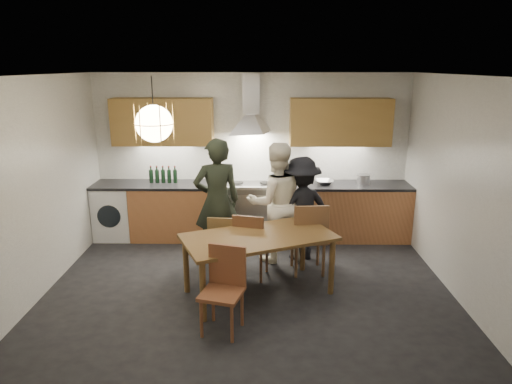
{
  "coord_description": "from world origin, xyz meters",
  "views": [
    {
      "loc": [
        0.15,
        -5.0,
        2.71
      ],
      "look_at": [
        0.09,
        0.4,
        1.2
      ],
      "focal_mm": 32.0,
      "sensor_mm": 36.0,
      "label": 1
    }
  ],
  "objects_px": {
    "person_mid": "(276,203)",
    "person_right": "(301,209)",
    "wine_bottles": "(163,174)",
    "dining_table": "(259,242)",
    "chair_back_left": "(224,242)",
    "chair_front": "(224,283)",
    "mixing_bowl": "(324,182)",
    "stock_pot": "(363,180)",
    "person_left": "(217,201)"
  },
  "relations": [
    {
      "from": "person_mid",
      "to": "person_right",
      "type": "relative_size",
      "value": 1.14
    },
    {
      "from": "person_right",
      "to": "wine_bottles",
      "type": "height_order",
      "value": "person_right"
    },
    {
      "from": "person_mid",
      "to": "dining_table",
      "type": "bearing_deg",
      "value": 64.75
    },
    {
      "from": "dining_table",
      "to": "chair_back_left",
      "type": "bearing_deg",
      "value": 110.43
    },
    {
      "from": "chair_front",
      "to": "wine_bottles",
      "type": "relative_size",
      "value": 2.02
    },
    {
      "from": "mixing_bowl",
      "to": "stock_pot",
      "type": "height_order",
      "value": "stock_pot"
    },
    {
      "from": "chair_front",
      "to": "stock_pot",
      "type": "bearing_deg",
      "value": 68.82
    },
    {
      "from": "person_right",
      "to": "dining_table",
      "type": "bearing_deg",
      "value": 36.03
    },
    {
      "from": "dining_table",
      "to": "chair_back_left",
      "type": "distance_m",
      "value": 0.69
    },
    {
      "from": "person_left",
      "to": "wine_bottles",
      "type": "height_order",
      "value": "person_left"
    },
    {
      "from": "mixing_bowl",
      "to": "person_mid",
      "type": "bearing_deg",
      "value": -132.76
    },
    {
      "from": "chair_front",
      "to": "mixing_bowl",
      "type": "relative_size",
      "value": 3.18
    },
    {
      "from": "person_left",
      "to": "stock_pot",
      "type": "distance_m",
      "value": 2.41
    },
    {
      "from": "dining_table",
      "to": "chair_front",
      "type": "relative_size",
      "value": 2.19
    },
    {
      "from": "person_left",
      "to": "person_mid",
      "type": "relative_size",
      "value": 1.04
    },
    {
      "from": "chair_front",
      "to": "person_left",
      "type": "bearing_deg",
      "value": 113.19
    },
    {
      "from": "person_right",
      "to": "mixing_bowl",
      "type": "distance_m",
      "value": 0.93
    },
    {
      "from": "person_left",
      "to": "mixing_bowl",
      "type": "xyz_separation_m",
      "value": [
        1.6,
        0.91,
        0.05
      ]
    },
    {
      "from": "person_left",
      "to": "person_mid",
      "type": "distance_m",
      "value": 0.82
    },
    {
      "from": "mixing_bowl",
      "to": "wine_bottles",
      "type": "relative_size",
      "value": 0.64
    },
    {
      "from": "dining_table",
      "to": "wine_bottles",
      "type": "bearing_deg",
      "value": 105.06
    },
    {
      "from": "mixing_bowl",
      "to": "stock_pot",
      "type": "bearing_deg",
      "value": 2.63
    },
    {
      "from": "chair_back_left",
      "to": "person_left",
      "type": "height_order",
      "value": "person_left"
    },
    {
      "from": "dining_table",
      "to": "mixing_bowl",
      "type": "bearing_deg",
      "value": 37.91
    },
    {
      "from": "stock_pot",
      "to": "chair_front",
      "type": "bearing_deg",
      "value": -126.79
    },
    {
      "from": "chair_front",
      "to": "person_mid",
      "type": "distance_m",
      "value": 1.91
    },
    {
      "from": "chair_back_left",
      "to": "stock_pot",
      "type": "bearing_deg",
      "value": -139.96
    },
    {
      "from": "chair_back_left",
      "to": "stock_pot",
      "type": "distance_m",
      "value": 2.58
    },
    {
      "from": "dining_table",
      "to": "stock_pot",
      "type": "bearing_deg",
      "value": 25.73
    },
    {
      "from": "chair_back_left",
      "to": "person_mid",
      "type": "xyz_separation_m",
      "value": [
        0.7,
        0.53,
        0.37
      ]
    },
    {
      "from": "dining_table",
      "to": "mixing_bowl",
      "type": "xyz_separation_m",
      "value": [
        1.02,
        1.86,
        0.27
      ]
    },
    {
      "from": "person_left",
      "to": "stock_pot",
      "type": "xyz_separation_m",
      "value": [
        2.22,
        0.94,
        0.08
      ]
    },
    {
      "from": "mixing_bowl",
      "to": "chair_back_left",
      "type": "bearing_deg",
      "value": -137.0
    },
    {
      "from": "person_mid",
      "to": "wine_bottles",
      "type": "distance_m",
      "value": 2.0
    },
    {
      "from": "dining_table",
      "to": "person_mid",
      "type": "height_order",
      "value": "person_mid"
    },
    {
      "from": "mixing_bowl",
      "to": "wine_bottles",
      "type": "xyz_separation_m",
      "value": [
        -2.55,
        0.06,
        0.1
      ]
    },
    {
      "from": "chair_back_left",
      "to": "person_left",
      "type": "xyz_separation_m",
      "value": [
        -0.12,
        0.47,
        0.41
      ]
    },
    {
      "from": "mixing_bowl",
      "to": "person_right",
      "type": "bearing_deg",
      "value": -117.88
    },
    {
      "from": "person_left",
      "to": "person_right",
      "type": "xyz_separation_m",
      "value": [
        1.18,
        0.1,
        -0.14
      ]
    },
    {
      "from": "person_mid",
      "to": "mixing_bowl",
      "type": "relative_size",
      "value": 6.0
    },
    {
      "from": "mixing_bowl",
      "to": "wine_bottles",
      "type": "height_order",
      "value": "wine_bottles"
    },
    {
      "from": "stock_pot",
      "to": "wine_bottles",
      "type": "xyz_separation_m",
      "value": [
        -3.17,
        0.04,
        0.07
      ]
    },
    {
      "from": "person_left",
      "to": "stock_pot",
      "type": "bearing_deg",
      "value": -173.24
    },
    {
      "from": "chair_front",
      "to": "stock_pot",
      "type": "height_order",
      "value": "stock_pot"
    },
    {
      "from": "wine_bottles",
      "to": "person_left",
      "type": "bearing_deg",
      "value": -45.8
    },
    {
      "from": "dining_table",
      "to": "wine_bottles",
      "type": "xyz_separation_m",
      "value": [
        -1.53,
        1.93,
        0.37
      ]
    },
    {
      "from": "mixing_bowl",
      "to": "dining_table",
      "type": "bearing_deg",
      "value": -118.74
    },
    {
      "from": "chair_back_left",
      "to": "person_left",
      "type": "distance_m",
      "value": 0.64
    },
    {
      "from": "chair_back_left",
      "to": "wine_bottles",
      "type": "relative_size",
      "value": 1.87
    },
    {
      "from": "chair_front",
      "to": "person_left",
      "type": "relative_size",
      "value": 0.51
    }
  ]
}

